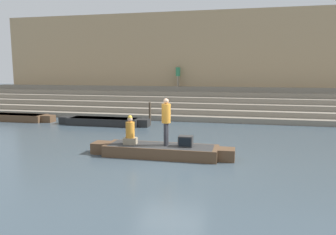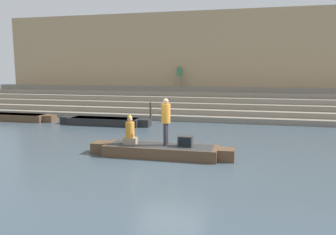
{
  "view_description": "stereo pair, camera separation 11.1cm",
  "coord_description": "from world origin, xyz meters",
  "px_view_note": "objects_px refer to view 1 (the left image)",
  "views": [
    {
      "loc": [
        2.48,
        -11.35,
        3.25
      ],
      "look_at": [
        -0.48,
        1.63,
        1.33
      ],
      "focal_mm": 35.0,
      "sensor_mm": 36.0,
      "label": 1
    },
    {
      "loc": [
        2.59,
        -11.33,
        3.25
      ],
      "look_at": [
        -0.48,
        1.63,
        1.33
      ],
      "focal_mm": 35.0,
      "sensor_mm": 36.0,
      "label": 2
    }
  ],
  "objects_px": {
    "mooring_post": "(150,114)",
    "person_on_steps": "(178,74)",
    "rowboat_main": "(161,150)",
    "tv_set": "(186,141)",
    "moored_boat_distant": "(12,117)",
    "moored_boat_shore": "(104,121)",
    "person_standing": "(166,118)",
    "person_rowing": "(130,133)"
  },
  "relations": [
    {
      "from": "person_rowing",
      "to": "tv_set",
      "type": "relative_size",
      "value": 2.14
    },
    {
      "from": "tv_set",
      "to": "mooring_post",
      "type": "distance_m",
      "value": 7.67
    },
    {
      "from": "person_on_steps",
      "to": "mooring_post",
      "type": "bearing_deg",
      "value": 17.99
    },
    {
      "from": "person_standing",
      "to": "mooring_post",
      "type": "distance_m",
      "value": 7.4
    },
    {
      "from": "rowboat_main",
      "to": "mooring_post",
      "type": "relative_size",
      "value": 4.02
    },
    {
      "from": "moored_boat_shore",
      "to": "moored_boat_distant",
      "type": "distance_m",
      "value": 6.61
    },
    {
      "from": "person_standing",
      "to": "moored_boat_shore",
      "type": "height_order",
      "value": "person_standing"
    },
    {
      "from": "tv_set",
      "to": "person_standing",
      "type": "bearing_deg",
      "value": -172.43
    },
    {
      "from": "moored_boat_shore",
      "to": "mooring_post",
      "type": "distance_m",
      "value": 2.81
    },
    {
      "from": "rowboat_main",
      "to": "tv_set",
      "type": "height_order",
      "value": "tv_set"
    },
    {
      "from": "rowboat_main",
      "to": "person_rowing",
      "type": "height_order",
      "value": "person_rowing"
    },
    {
      "from": "person_rowing",
      "to": "tv_set",
      "type": "distance_m",
      "value": 2.17
    },
    {
      "from": "rowboat_main",
      "to": "moored_boat_shore",
      "type": "height_order",
      "value": "moored_boat_shore"
    },
    {
      "from": "person_standing",
      "to": "moored_boat_distant",
      "type": "bearing_deg",
      "value": 164.69
    },
    {
      "from": "person_standing",
      "to": "moored_boat_shore",
      "type": "bearing_deg",
      "value": 143.86
    },
    {
      "from": "moored_boat_shore",
      "to": "moored_boat_distant",
      "type": "xyz_separation_m",
      "value": [
        -6.61,
        0.3,
        -0.0
      ]
    },
    {
      "from": "mooring_post",
      "to": "person_on_steps",
      "type": "bearing_deg",
      "value": 84.82
    },
    {
      "from": "person_standing",
      "to": "tv_set",
      "type": "relative_size",
      "value": 3.41
    },
    {
      "from": "person_rowing",
      "to": "moored_boat_shore",
      "type": "relative_size",
      "value": 0.2
    },
    {
      "from": "person_standing",
      "to": "moored_boat_shore",
      "type": "xyz_separation_m",
      "value": [
        -5.31,
        6.23,
        -1.23
      ]
    },
    {
      "from": "person_rowing",
      "to": "tv_set",
      "type": "height_order",
      "value": "person_rowing"
    },
    {
      "from": "tv_set",
      "to": "person_rowing",
      "type": "bearing_deg",
      "value": -169.52
    },
    {
      "from": "tv_set",
      "to": "moored_boat_distant",
      "type": "distance_m",
      "value": 14.26
    },
    {
      "from": "moored_boat_shore",
      "to": "person_on_steps",
      "type": "bearing_deg",
      "value": 64.17
    },
    {
      "from": "mooring_post",
      "to": "person_on_steps",
      "type": "height_order",
      "value": "person_on_steps"
    },
    {
      "from": "person_standing",
      "to": "person_on_steps",
      "type": "bearing_deg",
      "value": 112.61
    },
    {
      "from": "person_standing",
      "to": "tv_set",
      "type": "xyz_separation_m",
      "value": [
        0.75,
        -0.01,
        -0.83
      ]
    },
    {
      "from": "rowboat_main",
      "to": "person_rowing",
      "type": "relative_size",
      "value": 4.91
    },
    {
      "from": "person_standing",
      "to": "person_rowing",
      "type": "bearing_deg",
      "value": -162.81
    },
    {
      "from": "rowboat_main",
      "to": "moored_boat_shore",
      "type": "relative_size",
      "value": 0.98
    },
    {
      "from": "person_standing",
      "to": "moored_boat_distant",
      "type": "distance_m",
      "value": 13.64
    },
    {
      "from": "person_rowing",
      "to": "moored_boat_distant",
      "type": "bearing_deg",
      "value": 164.78
    },
    {
      "from": "moored_boat_distant",
      "to": "mooring_post",
      "type": "relative_size",
      "value": 4.4
    },
    {
      "from": "person_standing",
      "to": "person_rowing",
      "type": "xyz_separation_m",
      "value": [
        -1.4,
        -0.09,
        -0.58
      ]
    },
    {
      "from": "tv_set",
      "to": "mooring_post",
      "type": "bearing_deg",
      "value": 124.32
    },
    {
      "from": "person_standing",
      "to": "person_on_steps",
      "type": "xyz_separation_m",
      "value": [
        -2.08,
        12.83,
        1.51
      ]
    },
    {
      "from": "person_standing",
      "to": "person_rowing",
      "type": "distance_m",
      "value": 1.52
    },
    {
      "from": "mooring_post",
      "to": "tv_set",
      "type": "bearing_deg",
      "value": -63.95
    },
    {
      "from": "person_standing",
      "to": "moored_boat_shore",
      "type": "relative_size",
      "value": 0.32
    },
    {
      "from": "tv_set",
      "to": "moored_boat_distant",
      "type": "height_order",
      "value": "tv_set"
    },
    {
      "from": "rowboat_main",
      "to": "moored_boat_distant",
      "type": "bearing_deg",
      "value": 152.34
    },
    {
      "from": "person_standing",
      "to": "rowboat_main",
      "type": "bearing_deg",
      "value": -158.24
    }
  ]
}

